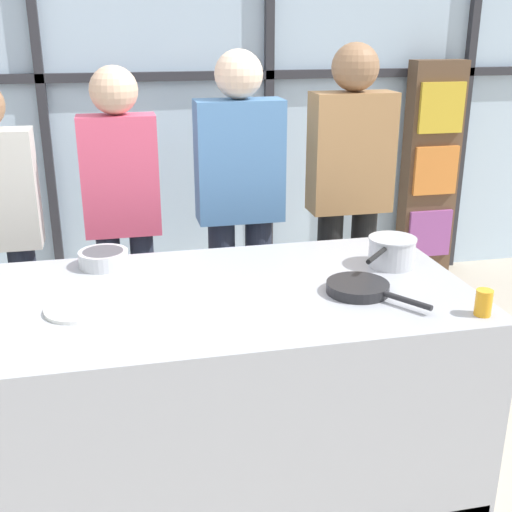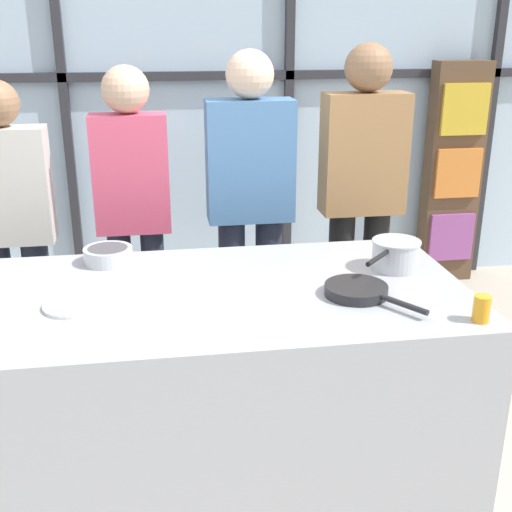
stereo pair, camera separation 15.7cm
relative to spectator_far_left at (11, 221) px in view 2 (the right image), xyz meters
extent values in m
plane|color=#BCB29E|center=(0.93, -0.97, -0.92)|extent=(18.00, 18.00, 0.00)
cube|color=silver|center=(0.93, 1.30, 0.48)|extent=(6.40, 0.04, 2.80)
cube|color=#2D2D33|center=(0.93, 1.25, 0.62)|extent=(6.40, 0.06, 0.06)
cube|color=#2D2D33|center=(0.16, 1.25, 0.48)|extent=(0.06, 0.06, 2.80)
cube|color=#2D2D33|center=(1.69, 1.25, 0.48)|extent=(0.06, 0.06, 2.80)
cube|color=#2D2D33|center=(3.23, 1.25, 0.48)|extent=(0.06, 0.06, 2.80)
cube|color=brown|center=(2.92, 1.12, -0.11)|extent=(0.41, 0.16, 1.63)
cube|color=#994C93|center=(2.92, 1.02, -0.56)|extent=(0.34, 0.03, 0.36)
cube|color=orange|center=(2.92, 1.02, -0.07)|extent=(0.34, 0.03, 0.36)
cube|color=gold|center=(2.92, 1.02, 0.38)|extent=(0.34, 0.03, 0.36)
cube|color=#A8AAB2|center=(0.93, -0.97, -0.48)|extent=(2.06, 1.04, 0.88)
cube|color=black|center=(1.61, -0.97, -0.05)|extent=(0.52, 0.52, 0.01)
cylinder|color=#38383D|center=(1.49, -1.09, -0.05)|extent=(0.13, 0.13, 0.01)
cylinder|color=#38383D|center=(1.74, -1.09, -0.05)|extent=(0.13, 0.13, 0.01)
cylinder|color=#38383D|center=(1.49, -0.84, -0.05)|extent=(0.13, 0.13, 0.01)
cylinder|color=#38383D|center=(1.74, -0.84, -0.05)|extent=(0.13, 0.13, 0.01)
cylinder|color=#232838|center=(0.10, 0.00, -0.52)|extent=(0.14, 0.14, 0.81)
cylinder|color=#232838|center=(-0.10, 0.00, -0.52)|extent=(0.14, 0.14, 0.81)
cube|color=beige|center=(0.00, 0.00, 0.18)|extent=(0.43, 0.19, 0.59)
cylinder|color=#232838|center=(0.70, 0.00, -0.50)|extent=(0.12, 0.12, 0.84)
cylinder|color=#232838|center=(0.53, 0.00, -0.50)|extent=(0.12, 0.12, 0.84)
cube|color=#DB4C6B|center=(0.62, 0.00, 0.22)|extent=(0.38, 0.17, 0.61)
sphere|color=#D8AD8C|center=(0.62, 0.00, 0.65)|extent=(0.24, 0.24, 0.24)
cylinder|color=#232838|center=(1.34, 0.00, -0.48)|extent=(0.15, 0.15, 0.88)
cylinder|color=#232838|center=(1.13, 0.00, -0.48)|extent=(0.15, 0.15, 0.88)
cube|color=#4C7AAD|center=(1.23, 0.00, 0.27)|extent=(0.46, 0.20, 0.63)
sphere|color=beige|center=(1.23, 0.00, 0.71)|extent=(0.25, 0.25, 0.25)
cylinder|color=black|center=(1.95, 0.00, -0.48)|extent=(0.14, 0.14, 0.89)
cylinder|color=black|center=(1.75, 0.00, -0.48)|extent=(0.14, 0.14, 0.89)
cube|color=#A37547|center=(1.85, 0.00, 0.29)|extent=(0.45, 0.20, 0.64)
sphere|color=#8C6647|center=(1.85, 0.00, 0.74)|extent=(0.25, 0.25, 0.25)
cylinder|color=#232326|center=(1.49, -1.09, -0.02)|extent=(0.25, 0.25, 0.04)
cylinder|color=#B26B2D|center=(1.49, -1.09, -0.01)|extent=(0.19, 0.19, 0.01)
cylinder|color=#232326|center=(1.61, -1.27, -0.01)|extent=(0.13, 0.17, 0.02)
cylinder|color=silver|center=(1.74, -0.84, 0.02)|extent=(0.20, 0.20, 0.13)
cylinder|color=silver|center=(1.74, -0.84, 0.08)|extent=(0.21, 0.21, 0.01)
cylinder|color=black|center=(1.61, -0.98, 0.06)|extent=(0.14, 0.14, 0.02)
cylinder|color=white|center=(0.43, -1.03, -0.04)|extent=(0.24, 0.24, 0.01)
cylinder|color=silver|center=(0.52, -0.58, -0.01)|extent=(0.21, 0.21, 0.07)
cylinder|color=#4C4C51|center=(0.52, -0.58, 0.02)|extent=(0.17, 0.17, 0.01)
cylinder|color=orange|center=(1.85, -1.38, 0.00)|extent=(0.06, 0.06, 0.10)
camera|label=1|loc=(0.60, -3.26, 0.94)|focal=45.00mm
camera|label=2|loc=(0.76, -3.29, 0.94)|focal=45.00mm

